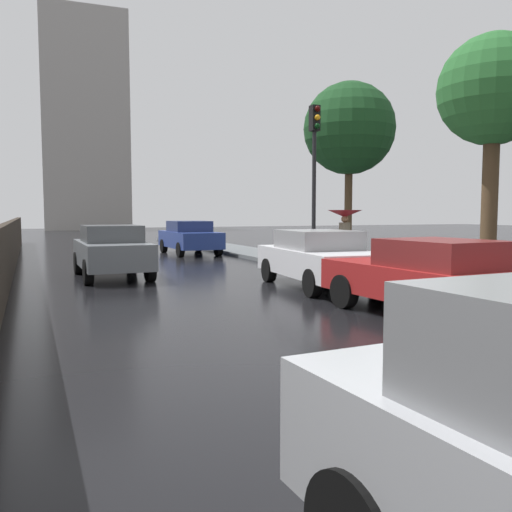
{
  "coord_description": "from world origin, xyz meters",
  "views": [
    {
      "loc": [
        -3.73,
        -4.86,
        1.8
      ],
      "look_at": [
        0.78,
        5.71,
        0.86
      ],
      "focal_mm": 37.22,
      "sensor_mm": 36.0,
      "label": 1
    }
  ],
  "objects_px": {
    "street_tree_near": "(349,129)",
    "car_white_far_lane": "(319,258)",
    "pedestrian_with_umbrella_near": "(345,222)",
    "street_tree_far": "(493,93)",
    "car_blue_near_kerb": "(190,237)",
    "car_red_behind_camera": "(430,277)",
    "car_grey_far_ahead": "(112,251)",
    "traffic_light": "(315,157)"
  },
  "relations": [
    {
      "from": "street_tree_near",
      "to": "car_white_far_lane",
      "type": "bearing_deg",
      "value": -128.61
    },
    {
      "from": "car_white_far_lane",
      "to": "pedestrian_with_umbrella_near",
      "type": "xyz_separation_m",
      "value": [
        2.07,
        2.15,
        0.81
      ]
    },
    {
      "from": "car_white_far_lane",
      "to": "street_tree_far",
      "type": "xyz_separation_m",
      "value": [
        4.09,
        -1.26,
        3.99
      ]
    },
    {
      "from": "car_blue_near_kerb",
      "to": "car_white_far_lane",
      "type": "distance_m",
      "value": 11.18
    },
    {
      "from": "car_red_behind_camera",
      "to": "car_white_far_lane",
      "type": "xyz_separation_m",
      "value": [
        0.15,
        4.02,
        0.01
      ]
    },
    {
      "from": "car_grey_far_ahead",
      "to": "street_tree_near",
      "type": "relative_size",
      "value": 0.61
    },
    {
      "from": "car_blue_near_kerb",
      "to": "pedestrian_with_umbrella_near",
      "type": "distance_m",
      "value": 9.31
    },
    {
      "from": "car_red_behind_camera",
      "to": "traffic_light",
      "type": "bearing_deg",
      "value": 73.59
    },
    {
      "from": "car_red_behind_camera",
      "to": "traffic_light",
      "type": "distance_m",
      "value": 7.61
    },
    {
      "from": "car_blue_near_kerb",
      "to": "pedestrian_with_umbrella_near",
      "type": "height_order",
      "value": "pedestrian_with_umbrella_near"
    },
    {
      "from": "car_blue_near_kerb",
      "to": "car_red_behind_camera",
      "type": "xyz_separation_m",
      "value": [
        -0.12,
        -15.2,
        -0.04
      ]
    },
    {
      "from": "street_tree_far",
      "to": "car_blue_near_kerb",
      "type": "bearing_deg",
      "value": 108.3
    },
    {
      "from": "car_white_far_lane",
      "to": "street_tree_near",
      "type": "height_order",
      "value": "street_tree_near"
    },
    {
      "from": "car_grey_far_ahead",
      "to": "car_red_behind_camera",
      "type": "height_order",
      "value": "car_grey_far_ahead"
    },
    {
      "from": "pedestrian_with_umbrella_near",
      "to": "car_white_far_lane",
      "type": "bearing_deg",
      "value": -119.54
    },
    {
      "from": "car_blue_near_kerb",
      "to": "car_grey_far_ahead",
      "type": "relative_size",
      "value": 1.05
    },
    {
      "from": "street_tree_far",
      "to": "pedestrian_with_umbrella_near",
      "type": "bearing_deg",
      "value": 120.64
    },
    {
      "from": "car_red_behind_camera",
      "to": "street_tree_near",
      "type": "distance_m",
      "value": 11.12
    },
    {
      "from": "car_grey_far_ahead",
      "to": "traffic_light",
      "type": "distance_m",
      "value": 6.49
    },
    {
      "from": "car_blue_near_kerb",
      "to": "traffic_light",
      "type": "relative_size",
      "value": 0.86
    },
    {
      "from": "car_grey_far_ahead",
      "to": "car_red_behind_camera",
      "type": "distance_m",
      "value": 8.95
    },
    {
      "from": "car_blue_near_kerb",
      "to": "car_grey_far_ahead",
      "type": "xyz_separation_m",
      "value": [
        -4.32,
        -7.3,
        0.01
      ]
    },
    {
      "from": "car_blue_near_kerb",
      "to": "car_white_far_lane",
      "type": "xyz_separation_m",
      "value": [
        0.02,
        -11.18,
        -0.03
      ]
    },
    {
      "from": "street_tree_near",
      "to": "car_blue_near_kerb",
      "type": "bearing_deg",
      "value": 126.25
    },
    {
      "from": "pedestrian_with_umbrella_near",
      "to": "street_tree_near",
      "type": "bearing_deg",
      "value": 70.01
    },
    {
      "from": "car_blue_near_kerb",
      "to": "street_tree_near",
      "type": "relative_size",
      "value": 0.64
    },
    {
      "from": "car_blue_near_kerb",
      "to": "pedestrian_with_umbrella_near",
      "type": "xyz_separation_m",
      "value": [
        2.1,
        -9.04,
        0.78
      ]
    },
    {
      "from": "traffic_light",
      "to": "street_tree_far",
      "type": "distance_m",
      "value": 5.07
    },
    {
      "from": "car_grey_far_ahead",
      "to": "traffic_light",
      "type": "height_order",
      "value": "traffic_light"
    },
    {
      "from": "car_red_behind_camera",
      "to": "pedestrian_with_umbrella_near",
      "type": "distance_m",
      "value": 6.6
    },
    {
      "from": "car_white_far_lane",
      "to": "street_tree_near",
      "type": "xyz_separation_m",
      "value": [
        4.26,
        5.34,
        4.08
      ]
    },
    {
      "from": "car_red_behind_camera",
      "to": "street_tree_far",
      "type": "relative_size",
      "value": 0.67
    },
    {
      "from": "car_grey_far_ahead",
      "to": "pedestrian_with_umbrella_near",
      "type": "xyz_separation_m",
      "value": [
        6.42,
        -1.74,
        0.77
      ]
    },
    {
      "from": "traffic_light",
      "to": "street_tree_near",
      "type": "bearing_deg",
      "value": 41.23
    },
    {
      "from": "car_blue_near_kerb",
      "to": "traffic_light",
      "type": "distance_m",
      "value": 8.85
    },
    {
      "from": "car_grey_far_ahead",
      "to": "street_tree_near",
      "type": "distance_m",
      "value": 9.62
    },
    {
      "from": "car_white_far_lane",
      "to": "street_tree_near",
      "type": "distance_m",
      "value": 7.96
    },
    {
      "from": "car_grey_far_ahead",
      "to": "street_tree_near",
      "type": "bearing_deg",
      "value": -170.98
    },
    {
      "from": "pedestrian_with_umbrella_near",
      "to": "traffic_light",
      "type": "height_order",
      "value": "traffic_light"
    },
    {
      "from": "car_grey_far_ahead",
      "to": "car_white_far_lane",
      "type": "bearing_deg",
      "value": 137.63
    },
    {
      "from": "street_tree_near",
      "to": "street_tree_far",
      "type": "bearing_deg",
      "value": -91.47
    },
    {
      "from": "car_grey_far_ahead",
      "to": "pedestrian_with_umbrella_near",
      "type": "height_order",
      "value": "pedestrian_with_umbrella_near"
    }
  ]
}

